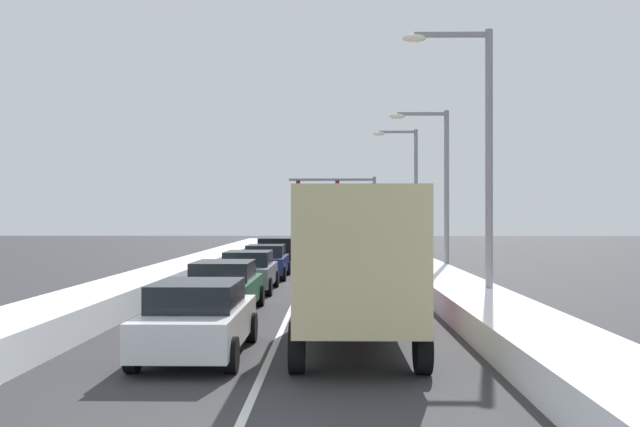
{
  "coord_description": "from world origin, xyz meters",
  "views": [
    {
      "loc": [
        1.24,
        -7.33,
        2.83
      ],
      "look_at": [
        0.51,
        34.73,
        2.96
      ],
      "focal_mm": 39.21,
      "sensor_mm": 36.0,
      "label": 1
    }
  ],
  "objects_px": {
    "sedan_white_center_lane_nearest": "(198,318)",
    "suv_black_center_lane_fifth": "(280,249)",
    "suv_maroon_right_lane_fourth": "(342,251)",
    "box_truck_right_lane_nearest": "(355,259)",
    "traffic_light_gantry": "(347,196)",
    "suv_silver_right_lane_second": "(341,271)",
    "street_lamp_right_near": "(477,143)",
    "street_lamp_right_far": "(410,183)",
    "sedan_green_center_lane_second": "(224,287)",
    "sedan_navy_center_lane_fourth": "(266,261)",
    "sedan_charcoal_right_lane_fifth": "(336,250)",
    "sedan_gray_center_lane_third": "(249,271)",
    "sedan_tan_right_lane_third": "(341,265)",
    "street_lamp_right_mid": "(438,177)"
  },
  "relations": [
    {
      "from": "sedan_white_center_lane_nearest",
      "to": "sedan_gray_center_lane_third",
      "type": "height_order",
      "value": "same"
    },
    {
      "from": "sedan_white_center_lane_nearest",
      "to": "suv_black_center_lane_fifth",
      "type": "bearing_deg",
      "value": 90.27
    },
    {
      "from": "suv_maroon_right_lane_fourth",
      "to": "suv_black_center_lane_fifth",
      "type": "xyz_separation_m",
      "value": [
        -3.33,
        2.29,
        0.0
      ]
    },
    {
      "from": "sedan_navy_center_lane_fourth",
      "to": "suv_maroon_right_lane_fourth",
      "type": "bearing_deg",
      "value": 47.15
    },
    {
      "from": "sedan_white_center_lane_nearest",
      "to": "sedan_green_center_lane_second",
      "type": "relative_size",
      "value": 1.0
    },
    {
      "from": "sedan_white_center_lane_nearest",
      "to": "suv_black_center_lane_fifth",
      "type": "distance_m",
      "value": 23.72
    },
    {
      "from": "sedan_white_center_lane_nearest",
      "to": "suv_silver_right_lane_second",
      "type": "bearing_deg",
      "value": 71.21
    },
    {
      "from": "suv_silver_right_lane_second",
      "to": "sedan_charcoal_right_lane_fifth",
      "type": "relative_size",
      "value": 1.09
    },
    {
      "from": "street_lamp_right_mid",
      "to": "sedan_green_center_lane_second",
      "type": "bearing_deg",
      "value": -125.58
    },
    {
      "from": "sedan_charcoal_right_lane_fifth",
      "to": "traffic_light_gantry",
      "type": "height_order",
      "value": "traffic_light_gantry"
    },
    {
      "from": "sedan_white_center_lane_nearest",
      "to": "suv_black_center_lane_fifth",
      "type": "xyz_separation_m",
      "value": [
        -0.11,
        23.72,
        0.25
      ]
    },
    {
      "from": "sedan_navy_center_lane_fourth",
      "to": "street_lamp_right_far",
      "type": "distance_m",
      "value": 13.38
    },
    {
      "from": "box_truck_right_lane_nearest",
      "to": "sedan_charcoal_right_lane_fifth",
      "type": "xyz_separation_m",
      "value": [
        -0.27,
        27.55,
        -1.14
      ]
    },
    {
      "from": "sedan_tan_right_lane_third",
      "to": "sedan_gray_center_lane_third",
      "type": "xyz_separation_m",
      "value": [
        -3.48,
        -3.43,
        0.0
      ]
    },
    {
      "from": "suv_maroon_right_lane_fourth",
      "to": "sedan_tan_right_lane_third",
      "type": "bearing_deg",
      "value": -91.49
    },
    {
      "from": "suv_silver_right_lane_second",
      "to": "sedan_tan_right_lane_third",
      "type": "distance_m",
      "value": 6.65
    },
    {
      "from": "street_lamp_right_far",
      "to": "street_lamp_right_near",
      "type": "bearing_deg",
      "value": -91.05
    },
    {
      "from": "sedan_gray_center_lane_third",
      "to": "traffic_light_gantry",
      "type": "height_order",
      "value": "traffic_light_gantry"
    },
    {
      "from": "sedan_gray_center_lane_third",
      "to": "sedan_charcoal_right_lane_fifth",
      "type": "bearing_deg",
      "value": 78.52
    },
    {
      "from": "box_truck_right_lane_nearest",
      "to": "sedan_navy_center_lane_fourth",
      "type": "height_order",
      "value": "box_truck_right_lane_nearest"
    },
    {
      "from": "sedan_navy_center_lane_fourth",
      "to": "traffic_light_gantry",
      "type": "distance_m",
      "value": 29.34
    },
    {
      "from": "sedan_navy_center_lane_fourth",
      "to": "sedan_green_center_lane_second",
      "type": "bearing_deg",
      "value": -90.73
    },
    {
      "from": "sedan_navy_center_lane_fourth",
      "to": "traffic_light_gantry",
      "type": "relative_size",
      "value": 0.6
    },
    {
      "from": "suv_maroon_right_lane_fourth",
      "to": "traffic_light_gantry",
      "type": "bearing_deg",
      "value": 88.16
    },
    {
      "from": "suv_silver_right_lane_second",
      "to": "street_lamp_right_near",
      "type": "bearing_deg",
      "value": -29.06
    },
    {
      "from": "sedan_navy_center_lane_fourth",
      "to": "traffic_light_gantry",
      "type": "xyz_separation_m",
      "value": [
        4.32,
        28.78,
        3.73
      ]
    },
    {
      "from": "sedan_charcoal_right_lane_fifth",
      "to": "sedan_white_center_lane_nearest",
      "type": "xyz_separation_m",
      "value": [
        -2.92,
        -28.47,
        0.0
      ]
    },
    {
      "from": "suv_silver_right_lane_second",
      "to": "sedan_green_center_lane_second",
      "type": "relative_size",
      "value": 1.09
    },
    {
      "from": "sedan_gray_center_lane_third",
      "to": "sedan_navy_center_lane_fourth",
      "type": "relative_size",
      "value": 1.0
    },
    {
      "from": "sedan_tan_right_lane_third",
      "to": "sedan_green_center_lane_second",
      "type": "height_order",
      "value": "same"
    },
    {
      "from": "box_truck_right_lane_nearest",
      "to": "suv_maroon_right_lane_fourth",
      "type": "xyz_separation_m",
      "value": [
        0.03,
        20.5,
        -0.88
      ]
    },
    {
      "from": "box_truck_right_lane_nearest",
      "to": "traffic_light_gantry",
      "type": "bearing_deg",
      "value": 88.95
    },
    {
      "from": "box_truck_right_lane_nearest",
      "to": "street_lamp_right_far",
      "type": "height_order",
      "value": "street_lamp_right_far"
    },
    {
      "from": "sedan_tan_right_lane_third",
      "to": "sedan_gray_center_lane_third",
      "type": "height_order",
      "value": "same"
    },
    {
      "from": "box_truck_right_lane_nearest",
      "to": "sedan_charcoal_right_lane_fifth",
      "type": "bearing_deg",
      "value": 90.55
    },
    {
      "from": "street_lamp_right_far",
      "to": "sedan_green_center_lane_second",
      "type": "bearing_deg",
      "value": -109.83
    },
    {
      "from": "sedan_green_center_lane_second",
      "to": "sedan_navy_center_lane_fourth",
      "type": "relative_size",
      "value": 1.0
    },
    {
      "from": "sedan_gray_center_lane_third",
      "to": "sedan_white_center_lane_nearest",
      "type": "bearing_deg",
      "value": -88.0
    },
    {
      "from": "sedan_gray_center_lane_third",
      "to": "sedan_navy_center_lane_fourth",
      "type": "xyz_separation_m",
      "value": [
        0.12,
        5.62,
        0.0
      ]
    },
    {
      "from": "street_lamp_right_mid",
      "to": "suv_silver_right_lane_second",
      "type": "bearing_deg",
      "value": -117.74
    },
    {
      "from": "box_truck_right_lane_nearest",
      "to": "sedan_gray_center_lane_third",
      "type": "distance_m",
      "value": 11.72
    },
    {
      "from": "sedan_tan_right_lane_third",
      "to": "suv_maroon_right_lane_fourth",
      "type": "distance_m",
      "value": 5.98
    },
    {
      "from": "sedan_tan_right_lane_third",
      "to": "traffic_light_gantry",
      "type": "distance_m",
      "value": 31.21
    },
    {
      "from": "traffic_light_gantry",
      "to": "street_lamp_right_far",
      "type": "bearing_deg",
      "value": -79.83
    },
    {
      "from": "sedan_gray_center_lane_third",
      "to": "traffic_light_gantry",
      "type": "xyz_separation_m",
      "value": [
        4.44,
        34.4,
        3.73
      ]
    },
    {
      "from": "box_truck_right_lane_nearest",
      "to": "traffic_light_gantry",
      "type": "height_order",
      "value": "traffic_light_gantry"
    },
    {
      "from": "suv_maroon_right_lane_fourth",
      "to": "street_lamp_right_near",
      "type": "bearing_deg",
      "value": -75.83
    },
    {
      "from": "sedan_white_center_lane_nearest",
      "to": "sedan_tan_right_lane_third",
      "type": "bearing_deg",
      "value": 78.79
    },
    {
      "from": "suv_silver_right_lane_second",
      "to": "sedan_navy_center_lane_fourth",
      "type": "xyz_separation_m",
      "value": [
        -3.29,
        8.83,
        -0.25
      ]
    },
    {
      "from": "suv_black_center_lane_fifth",
      "to": "street_lamp_right_near",
      "type": "relative_size",
      "value": 0.59
    }
  ]
}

